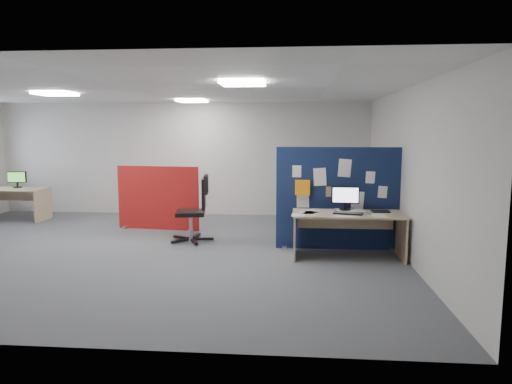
# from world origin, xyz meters

# --- Properties ---
(floor) EXTENTS (9.00, 9.00, 0.00)m
(floor) POSITION_xyz_m (0.00, 0.00, 0.00)
(floor) COLOR #53565B
(floor) RESTS_ON ground
(ceiling) EXTENTS (9.00, 7.00, 0.02)m
(ceiling) POSITION_xyz_m (0.00, 0.00, 2.70)
(ceiling) COLOR white
(ceiling) RESTS_ON wall_back
(wall_back) EXTENTS (9.00, 0.02, 2.70)m
(wall_back) POSITION_xyz_m (0.00, 3.50, 1.35)
(wall_back) COLOR silver
(wall_back) RESTS_ON floor
(wall_right) EXTENTS (0.02, 7.00, 2.70)m
(wall_right) POSITION_xyz_m (4.50, 0.00, 1.35)
(wall_right) COLOR silver
(wall_right) RESTS_ON floor
(ceiling_lights) EXTENTS (4.10, 4.10, 0.04)m
(ceiling_lights) POSITION_xyz_m (0.33, 0.67, 2.67)
(ceiling_lights) COLOR white
(ceiling_lights) RESTS_ON ceiling
(navy_divider) EXTENTS (2.12, 0.30, 1.75)m
(navy_divider) POSITION_xyz_m (3.46, 0.38, 0.88)
(navy_divider) COLOR #101E3E
(navy_divider) RESTS_ON floor
(main_desk) EXTENTS (1.75, 0.78, 0.73)m
(main_desk) POSITION_xyz_m (3.58, -0.13, 0.56)
(main_desk) COLOR tan
(main_desk) RESTS_ON floor
(monitor_main) EXTENTS (0.45, 0.19, 0.39)m
(monitor_main) POSITION_xyz_m (3.56, 0.08, 0.95)
(monitor_main) COLOR black
(monitor_main) RESTS_ON main_desk
(keyboard) EXTENTS (0.48, 0.29, 0.02)m
(keyboard) POSITION_xyz_m (3.57, -0.27, 0.74)
(keyboard) COLOR black
(keyboard) RESTS_ON main_desk
(mouse) EXTENTS (0.10, 0.07, 0.03)m
(mouse) POSITION_xyz_m (3.88, -0.28, 0.74)
(mouse) COLOR #9A9B9F
(mouse) RESTS_ON main_desk
(paper_tray) EXTENTS (0.28, 0.22, 0.01)m
(paper_tray) POSITION_xyz_m (4.11, -0.02, 0.74)
(paper_tray) COLOR black
(paper_tray) RESTS_ON main_desk
(red_divider) EXTENTS (1.74, 0.30, 1.31)m
(red_divider) POSITION_xyz_m (-0.07, 1.70, 0.64)
(red_divider) COLOR #AD1816
(red_divider) RESTS_ON floor
(second_desk) EXTENTS (1.53, 0.77, 0.73)m
(second_desk) POSITION_xyz_m (-3.68, 2.42, 0.55)
(second_desk) COLOR tan
(second_desk) RESTS_ON floor
(monitor_second) EXTENTS (0.41, 0.19, 0.37)m
(monitor_second) POSITION_xyz_m (-3.63, 2.56, 0.94)
(monitor_second) COLOR black
(monitor_second) RESTS_ON second_desk
(office_chair) EXTENTS (0.79, 0.79, 1.20)m
(office_chair) POSITION_xyz_m (0.96, 0.72, 0.68)
(office_chair) COLOR black
(office_chair) RESTS_ON floor
(desk_papers) EXTENTS (1.46, 0.85, 0.00)m
(desk_papers) POSITION_xyz_m (3.29, -0.15, 0.73)
(desk_papers) COLOR white
(desk_papers) RESTS_ON main_desk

